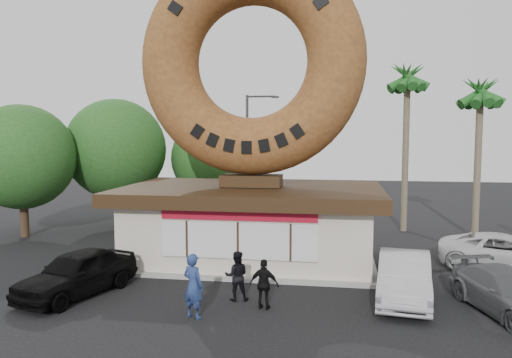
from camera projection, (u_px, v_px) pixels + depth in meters
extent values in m
plane|color=black|center=(220.00, 307.00, 16.13)|extent=(90.00, 90.00, 0.00)
cube|color=beige|center=(252.00, 227.00, 21.89)|extent=(10.00, 6.00, 3.00)
cube|color=#999993|center=(252.00, 259.00, 22.02)|extent=(10.60, 6.60, 0.15)
cube|color=#3F3F3F|center=(252.00, 192.00, 21.75)|extent=(10.00, 6.00, 0.10)
cube|color=black|center=(252.00, 193.00, 21.75)|extent=(11.20, 7.20, 0.55)
cube|color=silver|center=(238.00, 240.00, 18.89)|extent=(6.00, 0.12, 1.40)
cube|color=#AF0F24|center=(238.00, 215.00, 18.78)|extent=(6.00, 0.10, 0.45)
cube|color=black|center=(252.00, 180.00, 21.70)|extent=(2.60, 1.40, 0.50)
torus|color=brown|center=(252.00, 62.00, 21.24)|extent=(9.66, 2.46, 9.66)
cylinder|color=#473321|center=(117.00, 198.00, 30.27)|extent=(0.44, 0.44, 3.30)
sphere|color=#204619|center=(116.00, 149.00, 30.00)|extent=(6.00, 6.00, 6.00)
cylinder|color=#473321|center=(213.00, 200.00, 31.38)|extent=(0.44, 0.44, 2.86)
sphere|color=#204619|center=(213.00, 158.00, 31.14)|extent=(5.20, 5.20, 5.20)
cylinder|color=#473321|center=(24.00, 209.00, 26.91)|extent=(0.44, 0.44, 3.08)
sphere|color=#204619|center=(22.00, 157.00, 26.65)|extent=(5.60, 5.60, 5.60)
cylinder|color=#726651|center=(406.00, 153.00, 28.28)|extent=(0.36, 0.36, 9.00)
cylinder|color=#726651|center=(478.00, 164.00, 26.30)|extent=(0.36, 0.36, 8.00)
cylinder|color=#59595E|center=(247.00, 158.00, 31.81)|extent=(0.18, 0.18, 8.00)
cylinder|color=#59595E|center=(261.00, 96.00, 31.31)|extent=(1.80, 0.12, 0.12)
cube|color=#59595E|center=(275.00, 97.00, 31.17)|extent=(0.45, 0.20, 0.12)
imported|color=navy|center=(193.00, 286.00, 15.12)|extent=(0.86, 0.73, 1.98)
imported|color=black|center=(237.00, 276.00, 16.72)|extent=(0.92, 0.79, 1.67)
imported|color=black|center=(264.00, 284.00, 15.86)|extent=(0.99, 0.52, 1.62)
imported|color=black|center=(77.00, 273.00, 17.25)|extent=(3.18, 4.97, 1.58)
imported|color=#B1B0B6|center=(404.00, 277.00, 16.76)|extent=(2.23, 4.91, 1.56)
imported|color=#535658|center=(509.00, 293.00, 15.44)|extent=(3.14, 5.02, 1.36)
imported|color=silver|center=(506.00, 252.00, 20.52)|extent=(5.65, 3.71, 1.44)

